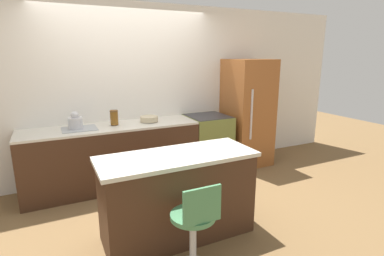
% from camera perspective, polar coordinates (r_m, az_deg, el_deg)
% --- Properties ---
extents(ground_plane, '(14.00, 14.00, 0.00)m').
position_cam_1_polar(ground_plane, '(4.35, -8.71, -11.55)').
color(ground_plane, brown).
extents(wall_back, '(8.00, 0.06, 2.60)m').
position_cam_1_polar(wall_back, '(4.65, -11.92, 6.70)').
color(wall_back, white).
rests_on(wall_back, ground_plane).
extents(back_counter, '(2.40, 0.66, 0.90)m').
position_cam_1_polar(back_counter, '(4.42, -14.75, -5.21)').
color(back_counter, '#422819').
rests_on(back_counter, ground_plane).
extents(kitchen_island, '(1.58, 0.63, 0.89)m').
position_cam_1_polar(kitchen_island, '(3.15, -2.71, -12.75)').
color(kitchen_island, '#422819').
rests_on(kitchen_island, ground_plane).
extents(oven_range, '(0.64, 0.67, 0.90)m').
position_cam_1_polar(oven_range, '(4.92, 2.99, -2.79)').
color(oven_range, olive).
rests_on(oven_range, ground_plane).
extents(refrigerator, '(0.69, 0.73, 1.78)m').
position_cam_1_polar(refrigerator, '(5.19, 10.48, 2.90)').
color(refrigerator, '#995628').
rests_on(refrigerator, ground_plane).
extents(stool_chair, '(0.39, 0.39, 0.86)m').
position_cam_1_polar(stool_chair, '(2.66, 0.48, -18.97)').
color(stool_chair, '#B7B7BC').
rests_on(stool_chair, ground_plane).
extents(kettle, '(0.19, 0.19, 0.23)m').
position_cam_1_polar(kettle, '(4.24, -21.34, 1.13)').
color(kettle, silver).
rests_on(kettle, back_counter).
extents(mixing_bowl, '(0.26, 0.26, 0.07)m').
position_cam_1_polar(mixing_bowl, '(4.44, -8.17, 1.75)').
color(mixing_bowl, '#C1B28E').
rests_on(mixing_bowl, back_counter).
extents(canister_jar, '(0.11, 0.11, 0.20)m').
position_cam_1_polar(canister_jar, '(4.30, -14.61, 1.95)').
color(canister_jar, brown).
rests_on(canister_jar, back_counter).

